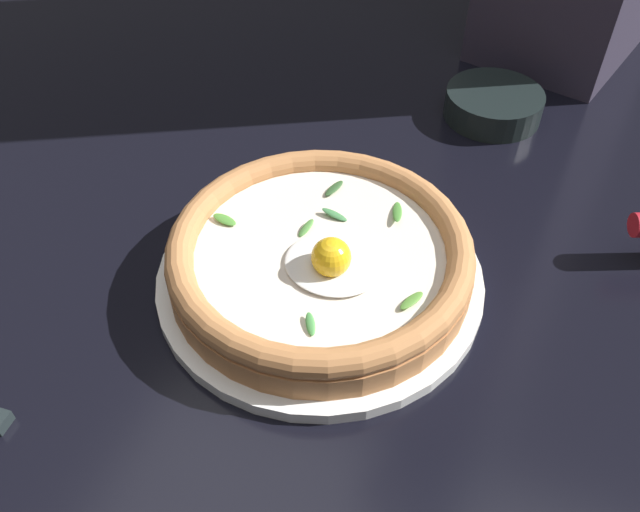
# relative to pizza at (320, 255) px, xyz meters

# --- Properties ---
(ground_plane) EXTENTS (2.40, 2.40, 0.03)m
(ground_plane) POSITION_rel_pizza_xyz_m (0.02, 0.03, -0.05)
(ground_plane) COLOR black
(ground_plane) RESTS_ON ground
(pizza_plate) EXTENTS (0.28, 0.28, 0.01)m
(pizza_plate) POSITION_rel_pizza_xyz_m (0.00, -0.00, -0.03)
(pizza_plate) COLOR white
(pizza_plate) RESTS_ON ground
(pizza) EXTENTS (0.26, 0.26, 0.06)m
(pizza) POSITION_rel_pizza_xyz_m (0.00, 0.00, 0.00)
(pizza) COLOR #B97845
(pizza) RESTS_ON pizza_plate
(side_bowl) EXTENTS (0.11, 0.11, 0.03)m
(side_bowl) POSITION_rel_pizza_xyz_m (-0.10, -0.31, -0.02)
(side_bowl) COLOR black
(side_bowl) RESTS_ON ground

